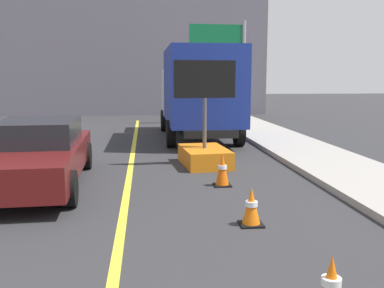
# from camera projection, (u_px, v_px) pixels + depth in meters

# --- Properties ---
(lane_center_stripe) EXTENTS (0.14, 36.00, 0.01)m
(lane_center_stripe) POSITION_uv_depth(u_px,v_px,m) (115.00, 267.00, 5.22)
(lane_center_stripe) COLOR yellow
(lane_center_stripe) RESTS_ON ground
(arrow_board_trailer) EXTENTS (1.60, 1.90, 2.70)m
(arrow_board_trailer) POSITION_uv_depth(u_px,v_px,m) (204.00, 147.00, 11.24)
(arrow_board_trailer) COLOR orange
(arrow_board_trailer) RESTS_ON ground
(box_truck) EXTENTS (2.58, 6.84, 3.26)m
(box_truck) POSITION_uv_depth(u_px,v_px,m) (198.00, 91.00, 15.90)
(box_truck) COLOR black
(box_truck) RESTS_ON ground
(pickup_car) EXTENTS (2.11, 5.05, 1.38)m
(pickup_car) POSITION_uv_depth(u_px,v_px,m) (37.00, 153.00, 9.08)
(pickup_car) COLOR #591414
(pickup_car) RESTS_ON ground
(highway_guide_sign) EXTENTS (2.79, 0.24, 5.00)m
(highway_guide_sign) POSITION_uv_depth(u_px,v_px,m) (228.00, 54.00, 21.05)
(highway_guide_sign) COLOR gray
(highway_guide_sign) RESTS_ON ground
(far_building_block) EXTENTS (17.81, 7.08, 8.98)m
(far_building_block) POSITION_uv_depth(u_px,v_px,m) (122.00, 44.00, 28.79)
(far_building_block) COLOR slate
(far_building_block) RESTS_ON ground
(traffic_cone_near_sign) EXTENTS (0.36, 0.36, 0.61)m
(traffic_cone_near_sign) POSITION_uv_depth(u_px,v_px,m) (331.00, 286.00, 4.12)
(traffic_cone_near_sign) COLOR black
(traffic_cone_near_sign) RESTS_ON ground
(traffic_cone_mid_lane) EXTENTS (0.36, 0.36, 0.60)m
(traffic_cone_mid_lane) POSITION_uv_depth(u_px,v_px,m) (251.00, 207.00, 6.67)
(traffic_cone_mid_lane) COLOR black
(traffic_cone_mid_lane) RESTS_ON ground
(traffic_cone_far_lane) EXTENTS (0.36, 0.36, 0.71)m
(traffic_cone_far_lane) POSITION_uv_depth(u_px,v_px,m) (222.00, 170.00, 9.09)
(traffic_cone_far_lane) COLOR black
(traffic_cone_far_lane) RESTS_ON ground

